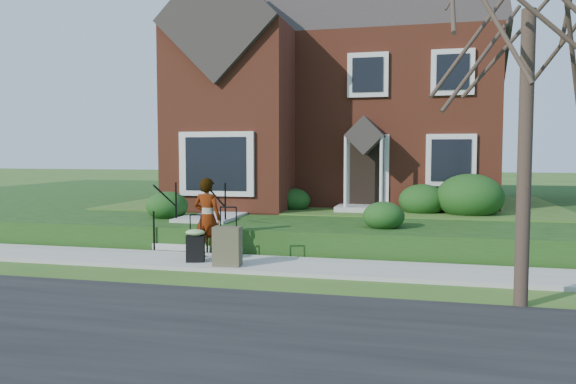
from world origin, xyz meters
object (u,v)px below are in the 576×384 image
(front_steps, at_px, (197,228))
(suitcase_black, at_px, (195,244))
(woman, at_px, (207,218))
(suitcase_olive, at_px, (227,246))

(front_steps, bearing_deg, suitcase_black, -68.22)
(woman, distance_m, suitcase_black, 0.69)
(suitcase_black, height_order, suitcase_olive, suitcase_olive)
(front_steps, xyz_separation_m, woman, (0.90, -1.59, 0.46))
(front_steps, xyz_separation_m, suitcase_black, (0.83, -2.09, -0.02))
(front_steps, height_order, suitcase_olive, front_steps)
(suitcase_black, bearing_deg, woman, 67.39)
(front_steps, xyz_separation_m, suitcase_olive, (1.61, -2.31, -0.00))
(woman, bearing_deg, suitcase_olive, 141.98)
(suitcase_black, bearing_deg, front_steps, 96.50)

